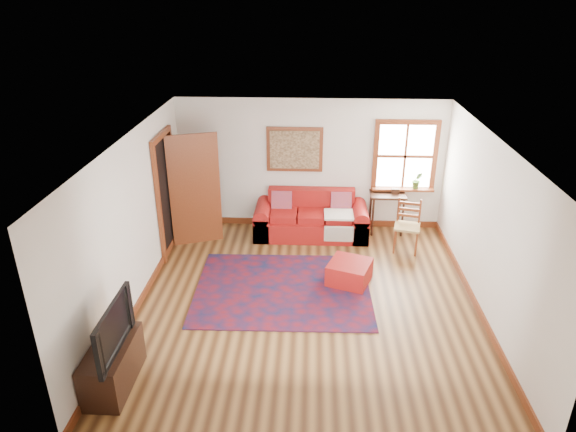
# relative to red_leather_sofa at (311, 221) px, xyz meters

# --- Properties ---
(ground) EXTENTS (5.50, 5.50, 0.00)m
(ground) POSITION_rel_red_leather_sofa_xyz_m (-0.04, -2.34, -0.27)
(ground) COLOR #462813
(ground) RESTS_ON ground
(room_envelope) EXTENTS (5.04, 5.54, 2.52)m
(room_envelope) POSITION_rel_red_leather_sofa_xyz_m (-0.04, -2.32, 1.38)
(room_envelope) COLOR silver
(room_envelope) RESTS_ON ground
(window) EXTENTS (1.18, 0.20, 1.38)m
(window) POSITION_rel_red_leather_sofa_xyz_m (1.75, 0.37, 1.04)
(window) COLOR white
(window) RESTS_ON ground
(doorway) EXTENTS (0.89, 1.08, 2.14)m
(doorway) POSITION_rel_red_leather_sofa_xyz_m (-2.24, -0.55, 0.80)
(doorway) COLOR black
(doorway) RESTS_ON ground
(framed_artwork) EXTENTS (1.05, 0.07, 0.85)m
(framed_artwork) POSITION_rel_red_leather_sofa_xyz_m (-0.34, 0.38, 1.28)
(framed_artwork) COLOR brown
(framed_artwork) RESTS_ON ground
(persian_rug) EXTENTS (2.75, 2.22, 0.02)m
(persian_rug) POSITION_rel_red_leather_sofa_xyz_m (-0.42, -1.99, -0.26)
(persian_rug) COLOR maroon
(persian_rug) RESTS_ON ground
(red_leather_sofa) EXTENTS (2.11, 0.87, 0.83)m
(red_leather_sofa) POSITION_rel_red_leather_sofa_xyz_m (0.00, 0.00, 0.00)
(red_leather_sofa) COLOR #A11614
(red_leather_sofa) RESTS_ON ground
(red_ottoman) EXTENTS (0.79, 0.79, 0.35)m
(red_ottoman) POSITION_rel_red_leather_sofa_xyz_m (0.62, -1.72, -0.10)
(red_ottoman) COLOR #A11614
(red_ottoman) RESTS_ON ground
(side_table) EXTENTS (0.65, 0.49, 0.78)m
(side_table) POSITION_rel_red_leather_sofa_xyz_m (1.43, 0.19, 0.38)
(side_table) COLOR black
(side_table) RESTS_ON ground
(ladder_back_chair) EXTENTS (0.51, 0.50, 0.93)m
(ladder_back_chair) POSITION_rel_red_leather_sofa_xyz_m (1.70, -0.53, 0.23)
(ladder_back_chair) COLOR tan
(ladder_back_chair) RESTS_ON ground
(media_cabinet) EXTENTS (0.45, 0.99, 0.55)m
(media_cabinet) POSITION_rel_red_leather_sofa_xyz_m (-2.30, -4.17, -0.00)
(media_cabinet) COLOR black
(media_cabinet) RESTS_ON ground
(television) EXTENTS (0.14, 1.04, 0.60)m
(television) POSITION_rel_red_leather_sofa_xyz_m (-2.28, -4.22, 0.57)
(television) COLOR black
(television) RESTS_ON media_cabinet
(candle_hurricane) EXTENTS (0.12, 0.12, 0.18)m
(candle_hurricane) POSITION_rel_red_leather_sofa_xyz_m (-2.25, -3.77, 0.36)
(candle_hurricane) COLOR silver
(candle_hurricane) RESTS_ON media_cabinet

